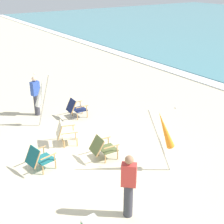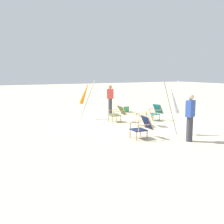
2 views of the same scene
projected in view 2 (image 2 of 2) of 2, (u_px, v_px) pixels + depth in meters
The scene contains 10 objects.
ground_plane at pixel (132, 121), 12.74m from camera, with size 80.00×80.00×0.00m, color beige.
beach_chair_front_left at pixel (155, 112), 12.96m from camera, with size 0.69×0.83×0.79m.
beach_chair_front_right at pixel (142, 127), 9.40m from camera, with size 0.63×0.77×0.79m.
beach_chair_back_right at pixel (145, 116), 11.50m from camera, with size 0.77×0.83×0.82m.
beach_chair_back_left at pixel (118, 113), 12.55m from camera, with size 0.65×0.83×0.77m.
umbrella_furled_orange at pixel (85, 93), 13.22m from camera, with size 0.47×0.81×2.00m.
umbrella_furled_white at pixel (173, 99), 9.90m from camera, with size 0.56×0.54×2.06m.
person_near_chairs at pixel (190, 117), 8.90m from camera, with size 0.30×0.39×1.63m.
person_by_waterline at pixel (110, 99), 14.97m from camera, with size 0.38×0.38×1.63m.
cooler_box at pixel (125, 109), 15.66m from camera, with size 0.49×0.35×0.40m.
Camera 2 is at (-10.56, 6.81, 2.36)m, focal length 42.00 mm.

